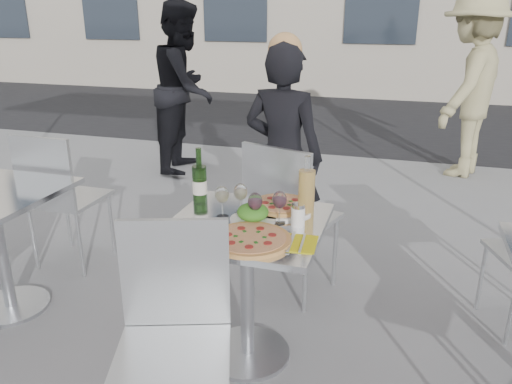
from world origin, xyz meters
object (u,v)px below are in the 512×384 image
(sugar_shaker, at_px, (298,215))
(wineglass_white_b, at_px, (241,193))
(pizza_near, at_px, (250,239))
(wineglass_red_b, at_px, (280,201))
(napkin_left, at_px, (178,239))
(carafe, at_px, (307,191))
(chair_near, at_px, (174,324))
(wine_bottle, at_px, (200,182))
(main_table, at_px, (247,262))
(napkin_right, at_px, (295,243))
(chair_far, at_px, (286,209))
(pedestrian_b, at_px, (470,86))
(side_chair_lfar, at_px, (58,191))
(pedestrian_a, at_px, (185,88))
(wineglass_white_a, at_px, (222,196))
(wineglass_red_a, at_px, (255,203))
(pizza_far, at_px, (281,206))
(woman_diner, at_px, (283,157))
(salad_plate, at_px, (253,214))

(sugar_shaker, bearing_deg, wineglass_white_b, 168.73)
(pizza_near, distance_m, wineglass_red_b, 0.26)
(napkin_left, bearing_deg, carafe, 46.46)
(chair_near, distance_m, wine_bottle, 0.84)
(main_table, height_order, napkin_right, napkin_right)
(wine_bottle, distance_m, wineglass_red_b, 0.47)
(chair_far, bearing_deg, pedestrian_b, -93.92)
(side_chair_lfar, relative_size, wine_bottle, 3.25)
(wine_bottle, bearing_deg, napkin_right, -29.19)
(pedestrian_a, bearing_deg, main_table, -157.35)
(wineglass_white_b, height_order, napkin_left, wineglass_white_b)
(carafe, distance_m, wineglass_white_b, 0.32)
(wineglass_white_a, xyz_separation_m, wineglass_red_a, (0.18, -0.04, 0.00))
(wine_bottle, xyz_separation_m, carafe, (0.55, 0.03, 0.00))
(side_chair_lfar, bearing_deg, napkin_right, 158.50)
(carafe, bearing_deg, wineglass_red_b, -121.95)
(pizza_far, distance_m, wine_bottle, 0.43)
(chair_far, distance_m, chair_near, 1.22)
(pedestrian_b, xyz_separation_m, napkin_right, (-1.00, -3.81, -0.20))
(woman_diner, distance_m, pedestrian_a, 2.43)
(pizza_near, height_order, sugar_shaker, sugar_shaker)
(napkin_right, bearing_deg, pizza_near, -172.44)
(main_table, distance_m, sugar_shaker, 0.36)
(woman_diner, height_order, pedestrian_b, pedestrian_b)
(woman_diner, distance_m, sugar_shaker, 1.14)
(carafe, bearing_deg, woman_diner, 110.59)
(pedestrian_a, relative_size, pizza_far, 5.41)
(pedestrian_b, xyz_separation_m, wineglass_red_a, (-1.23, -3.67, -0.10))
(side_chair_lfar, relative_size, wineglass_red_b, 6.08)
(wineglass_white_b, bearing_deg, chair_near, -93.55)
(chair_near, relative_size, pizza_near, 2.64)
(side_chair_lfar, height_order, napkin_left, side_chair_lfar)
(side_chair_lfar, distance_m, pedestrian_b, 4.19)
(wineglass_white_a, relative_size, wineglass_red_b, 1.00)
(salad_plate, distance_m, napkin_right, 0.31)
(salad_plate, height_order, wineglass_white_b, wineglass_white_b)
(pedestrian_b, xyz_separation_m, carafe, (-1.03, -3.46, -0.09))
(wineglass_red_a, bearing_deg, pizza_near, -79.83)
(wine_bottle, xyz_separation_m, wineglass_white_b, (0.25, -0.08, -0.00))
(chair_near, bearing_deg, carafe, 47.33)
(pedestrian_a, relative_size, napkin_right, 9.05)
(sugar_shaker, xyz_separation_m, napkin_left, (-0.47, -0.30, -0.05))
(side_chair_lfar, relative_size, pizza_near, 2.68)
(pedestrian_a, distance_m, sugar_shaker, 3.50)
(wine_bottle, bearing_deg, pedestrian_b, 65.67)
(pizza_near, bearing_deg, wine_bottle, 136.73)
(pizza_near, bearing_deg, pedestrian_b, 72.78)
(wineglass_white_b, distance_m, napkin_right, 0.43)
(chair_near, xyz_separation_m, napkin_right, (0.37, 0.44, 0.19))
(pedestrian_a, distance_m, salad_plate, 3.39)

